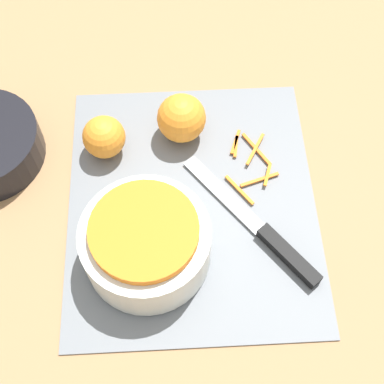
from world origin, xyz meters
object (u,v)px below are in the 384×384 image
at_px(bowl_speckled, 146,243).
at_px(orange_right, 181,118).
at_px(knife, 273,240).
at_px(orange_left, 104,137).

height_order(bowl_speckled, orange_right, bowl_speckled).
bearing_deg(knife, orange_left, 16.31).
xyz_separation_m(bowl_speckled, orange_left, (0.19, 0.06, -0.01)).
relative_size(knife, orange_right, 2.94).
xyz_separation_m(bowl_speckled, orange_right, (0.21, -0.06, -0.01)).
relative_size(knife, orange_left, 3.40).
xyz_separation_m(orange_left, orange_right, (0.03, -0.12, 0.01)).
xyz_separation_m(knife, orange_left, (0.17, 0.24, 0.03)).
relative_size(bowl_speckled, orange_right, 2.29).
bearing_deg(orange_right, knife, -148.56).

